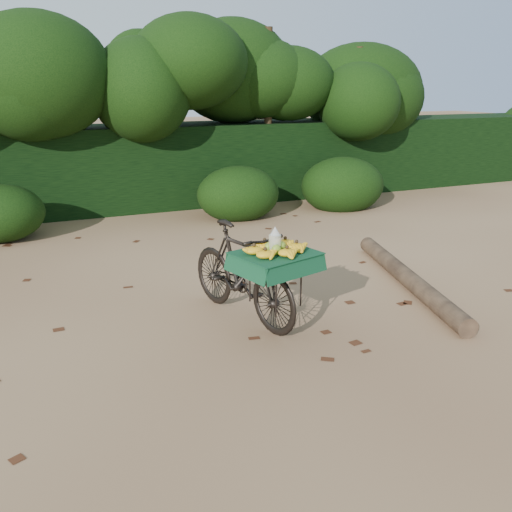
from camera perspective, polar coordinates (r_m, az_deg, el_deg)
name	(u,v)px	position (r m, az deg, el deg)	size (l,w,h in m)	color
ground	(251,300)	(7.01, -0.53, -4.71)	(80.00, 80.00, 0.00)	tan
vendor_bicycle	(243,272)	(6.29, -1.38, -1.65)	(1.16, 2.00, 1.15)	black
fallen_log	(407,278)	(7.76, 15.64, -2.21)	(0.24, 0.24, 3.31)	brown
hedge_backdrop	(144,166)	(12.67, -11.67, 9.27)	(26.00, 1.80, 1.80)	black
tree_row	(117,119)	(11.66, -14.40, 13.84)	(14.50, 2.00, 4.00)	black
bush_clumps	(192,200)	(10.94, -6.79, 5.84)	(8.80, 1.70, 0.90)	black
leaf_litter	(233,284)	(7.58, -2.42, -2.95)	(7.00, 7.30, 0.01)	#432212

